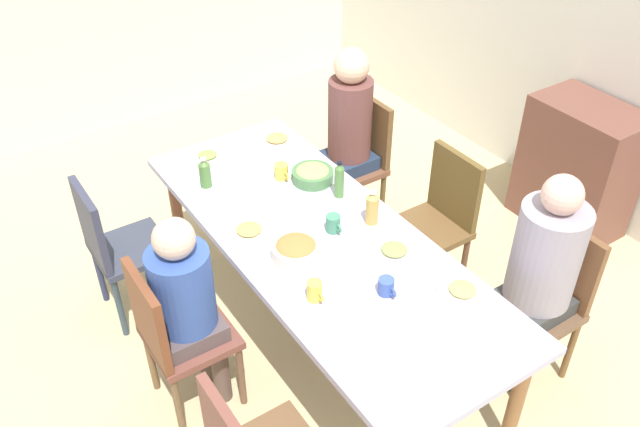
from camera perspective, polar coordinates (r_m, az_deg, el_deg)
The scene contains 26 objects.
ground_plane at distance 3.88m, azimuth 0.00°, elevation -10.40°, with size 7.26×7.26×0.00m, color #C2B385.
wall_back at distance 4.64m, azimuth 25.52°, elevation 13.87°, with size 6.29×0.12×2.60m, color silver.
dining_table at distance 3.42m, azimuth 0.00°, elevation -2.92°, with size 2.39×0.91×0.73m.
chair_1 at distance 3.56m, azimuth 18.79°, elevation -6.66°, with size 0.40×0.40×0.90m.
person_1 at distance 3.35m, azimuth 18.60°, elevation -4.26°, with size 0.33×0.33×1.26m.
chair_2 at distance 3.26m, azimuth -12.53°, elevation -10.03°, with size 0.40×0.40×0.90m.
person_2 at distance 3.16m, azimuth -11.42°, elevation -7.22°, with size 0.30×0.30×1.15m.
chair_3 at distance 4.43m, azimuth 3.33°, elevation 4.99°, with size 0.40×0.40×0.90m.
person_3 at distance 4.26m, azimuth 2.46°, elevation 7.54°, with size 0.30×0.30×1.28m.
chair_4 at distance 3.94m, azimuth 10.19°, elevation -0.20°, with size 0.40×0.40×0.90m.
chair_5 at distance 3.85m, azimuth -17.23°, elevation -2.53°, with size 0.40×0.40×0.90m.
plate_0 at distance 4.17m, azimuth -3.72°, elevation 6.35°, with size 0.24×0.24×0.04m.
plate_1 at distance 4.04m, azimuth -9.66°, elevation 4.85°, with size 0.20×0.20×0.04m.
plate_2 at distance 3.42m, azimuth -6.13°, elevation -1.52°, with size 0.24×0.24×0.04m.
plate_3 at distance 3.13m, azimuth 12.16°, elevation -6.55°, with size 0.23×0.23×0.04m.
plate_4 at distance 3.29m, azimuth 6.41°, elevation -3.25°, with size 0.23×0.23×0.04m.
bowl_0 at distance 3.78m, azimuth -0.64°, elevation 3.41°, with size 0.24×0.24×0.08m.
bowl_1 at distance 3.24m, azimuth -2.09°, elevation -3.07°, with size 0.24×0.24×0.09m.
cup_0 at distance 3.39m, azimuth 1.16°, elevation -0.88°, with size 0.11×0.08×0.09m.
cup_1 at distance 3.06m, azimuth 5.73°, elevation -6.28°, with size 0.11×0.08×0.08m.
cup_2 at distance 3.01m, azimuth -0.45°, elevation -6.69°, with size 0.11×0.07×0.10m.
cup_3 at distance 3.80m, azimuth -3.33°, elevation 3.63°, with size 0.12×0.08×0.09m.
bottle_0 at distance 3.61m, azimuth 1.67°, elevation 2.88°, with size 0.05×0.05×0.22m.
bottle_1 at distance 3.76m, azimuth -9.88°, elevation 3.45°, with size 0.07×0.07×0.18m.
bottle_2 at distance 3.43m, azimuth 4.50°, elevation 0.47°, with size 0.07×0.07×0.20m.
side_cabinet at distance 4.74m, azimuth 21.28°, elevation 3.72°, with size 0.70×0.44×0.90m, color brown.
Camera 1 is at (2.19, -1.45, 2.85)m, focal length 37.17 mm.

